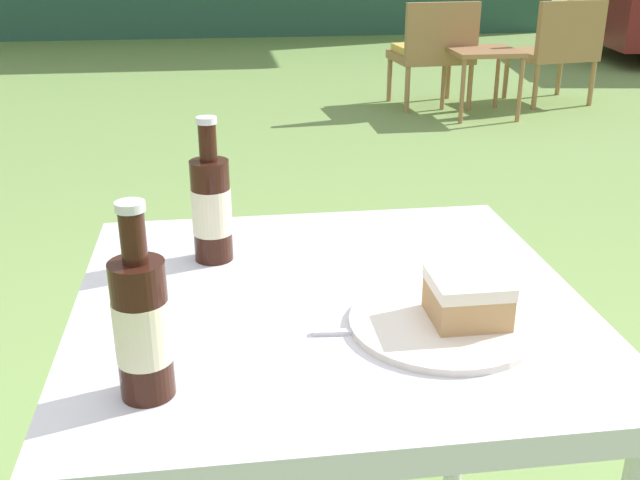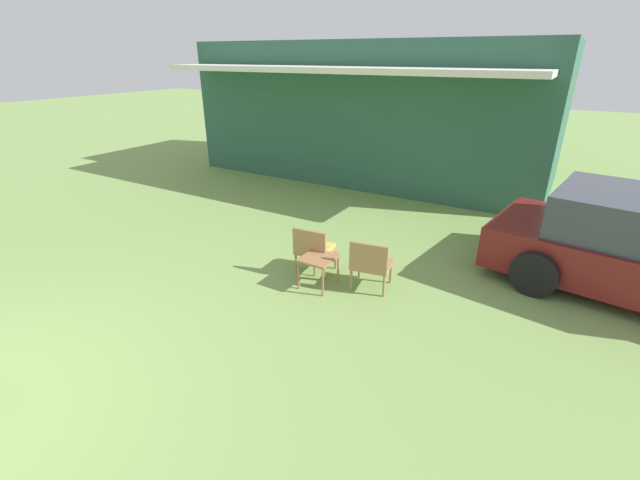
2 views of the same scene
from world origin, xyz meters
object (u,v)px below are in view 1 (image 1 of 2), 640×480
(wicker_chair_cushioned, at_px, (433,49))
(patio_table, at_px, (329,342))
(cola_bottle_near, at_px, (211,207))
(cola_bottle_far, at_px, (142,325))
(garden_side_table, at_px, (483,58))
(wicker_chair_plain, at_px, (558,46))
(cake_on_plate, at_px, (454,311))

(wicker_chair_cushioned, distance_m, patio_table, 4.55)
(cola_bottle_near, distance_m, cola_bottle_far, 0.39)
(cola_bottle_far, bearing_deg, patio_table, 41.69)
(garden_side_table, relative_size, cola_bottle_far, 2.05)
(wicker_chair_cushioned, bearing_deg, patio_table, 67.36)
(wicker_chair_plain, bearing_deg, cola_bottle_far, 51.19)
(cola_bottle_far, bearing_deg, wicker_chair_cushioned, 70.14)
(patio_table, bearing_deg, cake_on_plate, -34.74)
(wicker_chair_plain, bearing_deg, cola_bottle_near, 49.75)
(wicker_chair_plain, distance_m, cola_bottle_far, 5.21)
(wicker_chair_plain, bearing_deg, wicker_chair_cushioned, -10.43)
(cola_bottle_far, bearing_deg, cake_on_plate, 15.36)
(wicker_chair_plain, relative_size, garden_side_table, 1.55)
(cake_on_plate, height_order, cola_bottle_far, cola_bottle_far)
(wicker_chair_cushioned, bearing_deg, cake_on_plate, 69.61)
(wicker_chair_plain, xyz_separation_m, patio_table, (-2.32, -4.30, 0.19))
(wicker_chair_plain, bearing_deg, cake_on_plate, 54.61)
(cola_bottle_far, bearing_deg, garden_side_table, 65.82)
(patio_table, relative_size, cola_bottle_near, 3.12)
(garden_side_table, bearing_deg, cola_bottle_far, -114.18)
(wicker_chair_plain, bearing_deg, garden_side_table, 14.31)
(garden_side_table, height_order, cake_on_plate, cake_on_plate)
(patio_table, height_order, cake_on_plate, cake_on_plate)
(wicker_chair_plain, relative_size, patio_table, 1.02)
(garden_side_table, bearing_deg, wicker_chair_cushioned, 129.90)
(patio_table, bearing_deg, wicker_chair_plain, 61.63)
(wicker_chair_cushioned, distance_m, cola_bottle_far, 4.84)
(garden_side_table, distance_m, patio_table, 4.34)
(cake_on_plate, height_order, cola_bottle_near, cola_bottle_near)
(wicker_chair_cushioned, xyz_separation_m, cola_bottle_near, (-1.56, -4.16, 0.36))
(wicker_chair_cushioned, distance_m, garden_side_table, 0.41)
(wicker_chair_plain, xyz_separation_m, cola_bottle_near, (-2.49, -4.14, 0.35))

